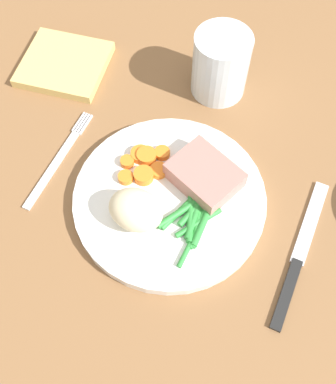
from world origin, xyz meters
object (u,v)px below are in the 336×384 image
Objects in this scene: meat_portion at (204,175)px; napkin at (64,64)px; fork at (59,159)px; knife at (299,255)px; dinner_plate at (168,199)px; water_glass at (220,68)px.

napkin is (-27.09, 10.81, -2.27)cm from meat_portion.
knife reaches higher than fork.
dinner_plate is at bearing -31.65° from napkin.
meat_portion is at bearing 162.91° from knife.
napkin is at bearing -165.86° from water_glass.
dinner_plate is 17.55cm from knife.
knife is (17.54, -0.29, -0.60)cm from dinner_plate.
napkin is (-41.33, 14.95, 0.49)cm from knife.
dinner_plate is at bearing 178.19° from knife.
water_glass is (-18.61, 20.67, 3.96)cm from knife.
water_glass reaches higher than napkin.
water_glass is (-4.37, 16.53, 1.20)cm from meat_portion.
napkin is at bearing 159.24° from knife.
fork is 1.73× the size of water_glass.
fork is at bearing 179.08° from knife.
dinner_plate is 1.47× the size of fork.
knife is 28.09cm from water_glass.
dinner_plate reaches higher than fork.
meat_portion reaches higher than dinner_plate.
water_glass is (15.05, 20.64, 3.96)cm from fork.
dinner_plate is 1.98× the size of napkin.
napkin is (-7.67, 14.92, 0.49)cm from fork.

